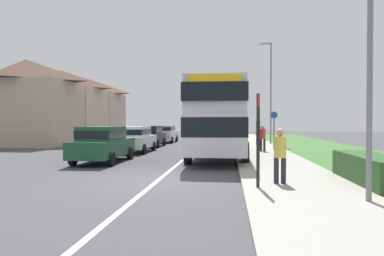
{
  "coord_description": "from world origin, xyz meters",
  "views": [
    {
      "loc": [
        2.24,
        -10.51,
        1.84
      ],
      "look_at": [
        0.68,
        3.88,
        1.6
      ],
      "focal_mm": 32.01,
      "sensor_mm": 36.0,
      "label": 1
    }
  ],
  "objects_px": {
    "double_decker_bus": "(218,116)",
    "parked_car_silver": "(165,133)",
    "street_lamp_near": "(365,21)",
    "street_lamp_mid": "(270,87)",
    "parked_car_black": "(149,135)",
    "cycle_route_sign": "(274,129)",
    "parked_car_dark_green": "(103,143)",
    "pedestrian_walking_away": "(263,137)",
    "bus_stop_sign": "(258,134)",
    "parked_car_white": "(134,138)",
    "pedestrian_at_stop": "(280,153)"
  },
  "relations": [
    {
      "from": "parked_car_silver",
      "to": "street_lamp_mid",
      "type": "relative_size",
      "value": 0.54
    },
    {
      "from": "pedestrian_at_stop",
      "to": "street_lamp_near",
      "type": "relative_size",
      "value": 0.24
    },
    {
      "from": "bus_stop_sign",
      "to": "street_lamp_mid",
      "type": "height_order",
      "value": "street_lamp_mid"
    },
    {
      "from": "double_decker_bus",
      "to": "parked_car_black",
      "type": "height_order",
      "value": "double_decker_bus"
    },
    {
      "from": "parked_car_black",
      "to": "pedestrian_walking_away",
      "type": "xyz_separation_m",
      "value": [
        7.96,
        -4.53,
        0.11
      ]
    },
    {
      "from": "parked_car_black",
      "to": "parked_car_silver",
      "type": "xyz_separation_m",
      "value": [
        0.14,
        5.53,
        0.01
      ]
    },
    {
      "from": "parked_car_silver",
      "to": "bus_stop_sign",
      "type": "distance_m",
      "value": 22.52
    },
    {
      "from": "parked_car_silver",
      "to": "cycle_route_sign",
      "type": "relative_size",
      "value": 1.76
    },
    {
      "from": "pedestrian_walking_away",
      "to": "street_lamp_mid",
      "type": "relative_size",
      "value": 0.2
    },
    {
      "from": "double_decker_bus",
      "to": "street_lamp_mid",
      "type": "relative_size",
      "value": 1.18
    },
    {
      "from": "parked_car_white",
      "to": "street_lamp_near",
      "type": "height_order",
      "value": "street_lamp_near"
    },
    {
      "from": "parked_car_black",
      "to": "cycle_route_sign",
      "type": "height_order",
      "value": "cycle_route_sign"
    },
    {
      "from": "parked_car_dark_green",
      "to": "pedestrian_walking_away",
      "type": "xyz_separation_m",
      "value": [
        7.73,
        5.51,
        0.07
      ]
    },
    {
      "from": "double_decker_bus",
      "to": "bus_stop_sign",
      "type": "distance_m",
      "value": 8.52
    },
    {
      "from": "parked_car_black",
      "to": "pedestrian_at_stop",
      "type": "distance_m",
      "value": 17.04
    },
    {
      "from": "parked_car_silver",
      "to": "pedestrian_at_stop",
      "type": "relative_size",
      "value": 2.66
    },
    {
      "from": "double_decker_bus",
      "to": "parked_car_dark_green",
      "type": "distance_m",
      "value": 5.87
    },
    {
      "from": "cycle_route_sign",
      "to": "street_lamp_mid",
      "type": "xyz_separation_m",
      "value": [
        0.39,
        5.81,
        3.22
      ]
    },
    {
      "from": "parked_car_black",
      "to": "bus_stop_sign",
      "type": "xyz_separation_m",
      "value": [
        6.74,
        -16.0,
        0.67
      ]
    },
    {
      "from": "parked_car_black",
      "to": "parked_car_dark_green",
      "type": "bearing_deg",
      "value": -88.67
    },
    {
      "from": "parked_car_dark_green",
      "to": "parked_car_black",
      "type": "distance_m",
      "value": 10.04
    },
    {
      "from": "parked_car_silver",
      "to": "cycle_route_sign",
      "type": "distance_m",
      "value": 12.26
    },
    {
      "from": "parked_car_dark_green",
      "to": "street_lamp_near",
      "type": "relative_size",
      "value": 0.63
    },
    {
      "from": "bus_stop_sign",
      "to": "street_lamp_near",
      "type": "relative_size",
      "value": 0.37
    },
    {
      "from": "double_decker_bus",
      "to": "street_lamp_mid",
      "type": "xyz_separation_m",
      "value": [
        3.76,
        10.27,
        2.5
      ]
    },
    {
      "from": "parked_car_dark_green",
      "to": "parked_car_silver",
      "type": "xyz_separation_m",
      "value": [
        -0.09,
        15.57,
        -0.03
      ]
    },
    {
      "from": "parked_car_dark_green",
      "to": "parked_car_silver",
      "type": "bearing_deg",
      "value": 90.33
    },
    {
      "from": "pedestrian_walking_away",
      "to": "parked_car_white",
      "type": "bearing_deg",
      "value": -177.67
    },
    {
      "from": "double_decker_bus",
      "to": "parked_car_dark_green",
      "type": "relative_size",
      "value": 2.16
    },
    {
      "from": "parked_car_white",
      "to": "street_lamp_near",
      "type": "xyz_separation_m",
      "value": [
        8.68,
        -12.49,
        3.17
      ]
    },
    {
      "from": "parked_car_white",
      "to": "cycle_route_sign",
      "type": "xyz_separation_m",
      "value": [
        8.57,
        1.7,
        0.55
      ]
    },
    {
      "from": "bus_stop_sign",
      "to": "pedestrian_walking_away",
      "type": "bearing_deg",
      "value": 83.9
    },
    {
      "from": "bus_stop_sign",
      "to": "parked_car_silver",
      "type": "bearing_deg",
      "value": 107.04
    },
    {
      "from": "bus_stop_sign",
      "to": "parked_car_white",
      "type": "bearing_deg",
      "value": 120.26
    },
    {
      "from": "bus_stop_sign",
      "to": "cycle_route_sign",
      "type": "relative_size",
      "value": 1.03
    },
    {
      "from": "parked_car_silver",
      "to": "bus_stop_sign",
      "type": "xyz_separation_m",
      "value": [
        6.6,
        -21.53,
        0.66
      ]
    },
    {
      "from": "bus_stop_sign",
      "to": "street_lamp_mid",
      "type": "bearing_deg",
      "value": 82.52
    },
    {
      "from": "parked_car_dark_green",
      "to": "street_lamp_mid",
      "type": "xyz_separation_m",
      "value": [
        8.96,
        12.7,
        3.74
      ]
    },
    {
      "from": "bus_stop_sign",
      "to": "street_lamp_mid",
      "type": "relative_size",
      "value": 0.32
    },
    {
      "from": "parked_car_dark_green",
      "to": "pedestrian_walking_away",
      "type": "distance_m",
      "value": 9.5
    },
    {
      "from": "parked_car_white",
      "to": "street_lamp_mid",
      "type": "distance_m",
      "value": 12.28
    },
    {
      "from": "parked_car_dark_green",
      "to": "bus_stop_sign",
      "type": "relative_size",
      "value": 1.71
    },
    {
      "from": "double_decker_bus",
      "to": "parked_car_black",
      "type": "relative_size",
      "value": 2.42
    },
    {
      "from": "double_decker_bus",
      "to": "pedestrian_at_stop",
      "type": "distance_m",
      "value": 8.07
    },
    {
      "from": "parked_car_black",
      "to": "street_lamp_near",
      "type": "distance_m",
      "value": 19.75
    },
    {
      "from": "parked_car_silver",
      "to": "parked_car_black",
      "type": "bearing_deg",
      "value": -91.48
    },
    {
      "from": "parked_car_white",
      "to": "bus_stop_sign",
      "type": "relative_size",
      "value": 1.62
    },
    {
      "from": "double_decker_bus",
      "to": "parked_car_silver",
      "type": "bearing_deg",
      "value": 111.92
    },
    {
      "from": "street_lamp_near",
      "to": "street_lamp_mid",
      "type": "relative_size",
      "value": 0.86
    },
    {
      "from": "parked_car_dark_green",
      "to": "parked_car_black",
      "type": "xyz_separation_m",
      "value": [
        -0.23,
        10.04,
        -0.04
      ]
    }
  ]
}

